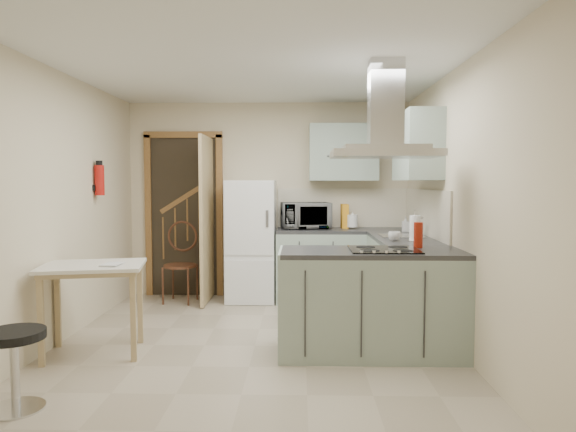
{
  "coord_description": "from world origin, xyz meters",
  "views": [
    {
      "loc": [
        0.41,
        -4.55,
        1.48
      ],
      "look_at": [
        0.29,
        0.45,
        1.15
      ],
      "focal_mm": 32.0,
      "sensor_mm": 36.0,
      "label": 1
    }
  ],
  "objects_px": {
    "peninsula": "(372,302)",
    "microwave": "(306,216)",
    "drop_leaf_table": "(94,309)",
    "stool": "(15,370)",
    "fridge": "(251,241)",
    "extractor_hood": "(385,154)",
    "bentwood_chair": "(180,266)"
  },
  "relations": [
    {
      "from": "peninsula",
      "to": "microwave",
      "type": "xyz_separation_m",
      "value": [
        -0.55,
        2.04,
        0.61
      ]
    },
    {
      "from": "peninsula",
      "to": "drop_leaf_table",
      "type": "xyz_separation_m",
      "value": [
        -2.39,
        -0.07,
        -0.06
      ]
    },
    {
      "from": "stool",
      "to": "microwave",
      "type": "bearing_deg",
      "value": 59.0
    },
    {
      "from": "fridge",
      "to": "extractor_hood",
      "type": "bearing_deg",
      "value": -56.21
    },
    {
      "from": "peninsula",
      "to": "extractor_hood",
      "type": "distance_m",
      "value": 1.27
    },
    {
      "from": "drop_leaf_table",
      "to": "stool",
      "type": "relative_size",
      "value": 1.58
    },
    {
      "from": "bentwood_chair",
      "to": "peninsula",
      "type": "bearing_deg",
      "value": -33.59
    },
    {
      "from": "peninsula",
      "to": "microwave",
      "type": "distance_m",
      "value": 2.2
    },
    {
      "from": "microwave",
      "to": "extractor_hood",
      "type": "bearing_deg",
      "value": -83.3
    },
    {
      "from": "fridge",
      "to": "drop_leaf_table",
      "type": "height_order",
      "value": "fridge"
    },
    {
      "from": "extractor_hood",
      "to": "stool",
      "type": "bearing_deg",
      "value": -155.74
    },
    {
      "from": "peninsula",
      "to": "extractor_hood",
      "type": "xyz_separation_m",
      "value": [
        0.1,
        0.0,
        1.27
      ]
    },
    {
      "from": "extractor_hood",
      "to": "bentwood_chair",
      "type": "height_order",
      "value": "extractor_hood"
    },
    {
      "from": "fridge",
      "to": "bentwood_chair",
      "type": "distance_m",
      "value": 0.93
    },
    {
      "from": "drop_leaf_table",
      "to": "bentwood_chair",
      "type": "distance_m",
      "value": 1.95
    },
    {
      "from": "bentwood_chair",
      "to": "microwave",
      "type": "bearing_deg",
      "value": 14.89
    },
    {
      "from": "peninsula",
      "to": "bentwood_chair",
      "type": "height_order",
      "value": "bentwood_chair"
    },
    {
      "from": "bentwood_chair",
      "to": "microwave",
      "type": "xyz_separation_m",
      "value": [
        1.55,
        0.19,
        0.61
      ]
    },
    {
      "from": "fridge",
      "to": "microwave",
      "type": "distance_m",
      "value": 0.75
    },
    {
      "from": "drop_leaf_table",
      "to": "fridge",
      "type": "bearing_deg",
      "value": 49.11
    },
    {
      "from": "extractor_hood",
      "to": "bentwood_chair",
      "type": "bearing_deg",
      "value": 139.79
    },
    {
      "from": "bentwood_chair",
      "to": "stool",
      "type": "xyz_separation_m",
      "value": [
        -0.38,
        -3.01,
        -0.19
      ]
    },
    {
      "from": "extractor_hood",
      "to": "bentwood_chair",
      "type": "distance_m",
      "value": 3.14
    },
    {
      "from": "peninsula",
      "to": "stool",
      "type": "height_order",
      "value": "peninsula"
    },
    {
      "from": "microwave",
      "to": "fridge",
      "type": "bearing_deg",
      "value": 174.46
    },
    {
      "from": "stool",
      "to": "microwave",
      "type": "relative_size",
      "value": 0.9
    },
    {
      "from": "extractor_hood",
      "to": "peninsula",
      "type": "bearing_deg",
      "value": 180.0
    },
    {
      "from": "bentwood_chair",
      "to": "microwave",
      "type": "distance_m",
      "value": 1.67
    },
    {
      "from": "drop_leaf_table",
      "to": "microwave",
      "type": "bearing_deg",
      "value": 37.6
    },
    {
      "from": "fridge",
      "to": "peninsula",
      "type": "relative_size",
      "value": 0.97
    },
    {
      "from": "extractor_hood",
      "to": "microwave",
      "type": "distance_m",
      "value": 2.24
    },
    {
      "from": "extractor_hood",
      "to": "drop_leaf_table",
      "type": "distance_m",
      "value": 2.82
    }
  ]
}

